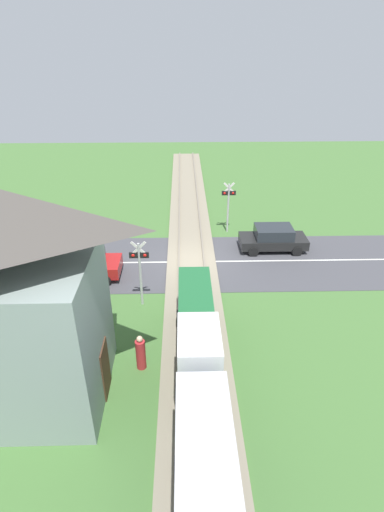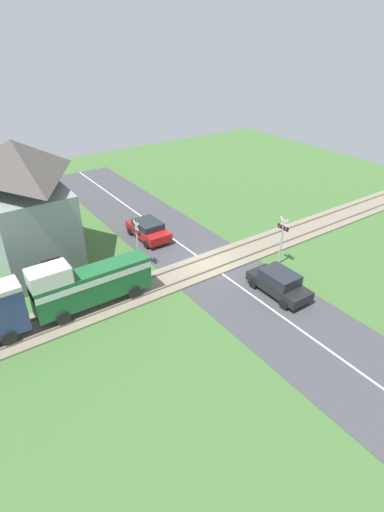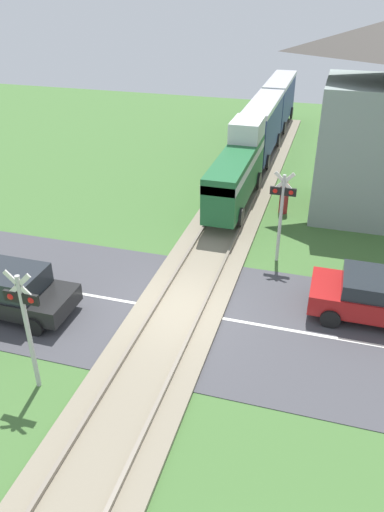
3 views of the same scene
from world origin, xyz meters
TOP-DOWN VIEW (x-y plane):
  - ground_plane at (0.00, 0.00)m, footprint 60.00×60.00m
  - road_surface at (0.00, 0.00)m, footprint 48.00×6.40m
  - track_bed at (0.00, 0.00)m, footprint 2.80×48.00m
  - car_near_crossing at (-4.98, -1.44)m, footprint 4.00×1.88m
  - car_far_side at (5.84, 1.44)m, footprint 3.99×2.02m
  - crossing_signal_west_approach at (-2.48, -4.06)m, footprint 0.90×0.18m
  - crossing_signal_east_approach at (2.48, 4.06)m, footprint 0.90×0.18m
  - station_building at (7.25, 9.47)m, footprint 8.54×4.86m
  - pedestrian_by_station at (2.16, 8.32)m, footprint 0.38×0.38m
  - tree_by_station at (13.71, 8.27)m, footprint 3.19×3.19m

SIDE VIEW (x-z plane):
  - ground_plane at x=0.00m, z-range 0.00..0.00m
  - road_surface at x=0.00m, z-range 0.00..0.02m
  - track_bed at x=0.00m, z-range -0.05..0.19m
  - pedestrian_by_station at x=2.16m, z-range -0.07..1.48m
  - car_far_side at x=5.84m, z-range 0.05..1.46m
  - car_near_crossing at x=-4.98m, z-range 0.03..1.53m
  - crossing_signal_west_approach at x=-2.48m, z-range 0.46..3.89m
  - crossing_signal_east_approach at x=2.48m, z-range 0.46..3.89m
  - tree_by_station at x=13.71m, z-range 0.75..6.10m
  - station_building at x=7.25m, z-range -0.09..8.24m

